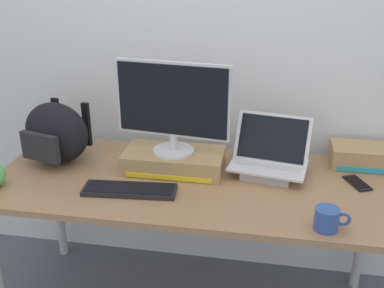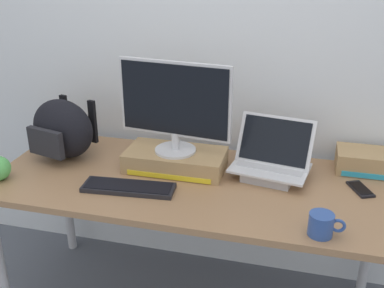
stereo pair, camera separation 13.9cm
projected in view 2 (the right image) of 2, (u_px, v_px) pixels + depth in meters
back_wall at (216, 39)px, 2.28m from camera, size 7.00×0.10×2.60m
desk at (192, 194)px, 2.10m from camera, size 1.83×0.76×0.75m
toner_box_yellow at (176, 160)px, 2.16m from camera, size 0.47×0.24×0.09m
desktop_monitor at (175, 106)px, 2.05m from camera, size 0.53×0.19×0.43m
open_laptop at (271, 165)px, 2.09m from camera, size 0.38×0.29×0.26m
external_keyboard at (129, 187)px, 1.99m from camera, size 0.41×0.16×0.02m
messenger_backpack at (63, 129)px, 2.25m from camera, size 0.38×0.31×0.30m
coffee_mug at (322, 225)px, 1.66m from camera, size 0.13×0.09×0.09m
cell_phone at (360, 189)px, 1.99m from camera, size 0.12×0.16×0.01m
toner_box_cyan at (372, 162)px, 2.14m from camera, size 0.32×0.18×0.10m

